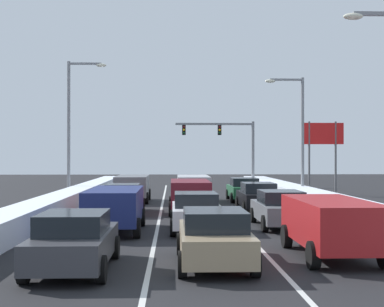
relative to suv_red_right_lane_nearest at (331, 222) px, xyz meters
The scene contains 21 objects.
ground_plane 10.60m from the suv_red_right_lane_nearest, 109.58° to the left, with size 120.00×120.00×0.00m, color black.
lane_stripe_between_right_lane_and_center_lane 14.56m from the suv_red_right_lane_nearest, 97.26° to the left, with size 0.14×49.14×0.01m, color silver.
lane_stripe_between_center_lane_and_left_lane 15.36m from the suv_red_right_lane_nearest, 109.97° to the left, with size 0.14×49.14×0.01m, color silver.
snow_bank_right_shoulder 14.83m from the suv_red_right_lane_nearest, 76.48° to the left, with size 2.00×49.14×0.90m, color silver.
snow_bank_left_shoulder 17.86m from the suv_red_right_lane_nearest, 126.18° to the left, with size 1.57×49.14×0.92m, color silver.
suv_red_right_lane_nearest is the anchor object (origin of this frame).
sedan_gray_right_lane_second 6.83m from the suv_red_right_lane_nearest, 91.40° to the left, with size 2.00×4.50×1.51m.
sedan_black_right_lane_third 13.54m from the suv_red_right_lane_nearest, 90.21° to the left, with size 2.00×4.50×1.51m.
sedan_green_right_lane_fourth 19.92m from the suv_red_right_lane_nearest, 89.97° to the left, with size 2.00×4.50×1.51m.
sedan_tan_center_lane_nearest 3.67m from the suv_red_right_lane_nearest, 162.89° to the right, with size 2.00×4.50×1.51m.
sedan_white_center_lane_second 6.90m from the suv_red_right_lane_nearest, 122.61° to the left, with size 2.00×4.50×1.51m.
suv_maroon_center_lane_third 13.09m from the suv_red_right_lane_nearest, 106.53° to the left, with size 2.16×4.90×1.67m.
suv_silver_center_lane_fourth 19.26m from the suv_red_right_lane_nearest, 99.90° to the left, with size 2.16×4.90×1.67m.
sedan_charcoal_left_lane_nearest 7.34m from the suv_red_right_lane_nearest, 167.40° to the right, with size 2.00×4.50×1.51m.
suv_navy_left_lane_second 8.83m from the suv_red_right_lane_nearest, 140.96° to the left, with size 2.16×4.90×1.67m.
sedan_red_left_lane_third 14.36m from the suv_red_right_lane_nearest, 119.80° to the left, with size 2.00×4.50×1.51m.
suv_gray_left_lane_fourth 20.65m from the suv_red_right_lane_nearest, 110.31° to the left, with size 2.16×4.90×1.67m.
traffic_light_gantry 36.90m from the suv_red_right_lane_nearest, 88.86° to the left, with size 7.54×0.47×6.20m.
street_lamp_right_mid 21.80m from the suv_red_right_lane_nearest, 79.84° to the left, with size 2.66×0.36×8.22m.
street_lamp_left_mid 25.04m from the suv_red_right_lane_nearest, 117.40° to the left, with size 2.66×0.36×9.34m.
roadside_sign_right 26.17m from the suv_red_right_lane_nearest, 75.31° to the left, with size 3.20×0.16×5.50m.
Camera 1 is at (-1.09, -8.12, 2.98)m, focal length 52.04 mm.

